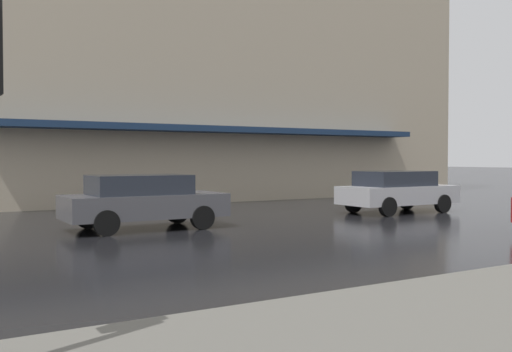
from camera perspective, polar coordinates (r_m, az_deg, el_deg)
haussmann_block_corner at (r=32.65m, az=-10.38°, el=14.92°), size 18.22×27.05×18.98m
car_dark_grey at (r=15.19m, az=-11.08°, el=-2.35°), size 1.85×4.10×1.41m
car_silver at (r=20.06m, az=13.77°, el=-1.39°), size 1.85×4.10×1.41m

